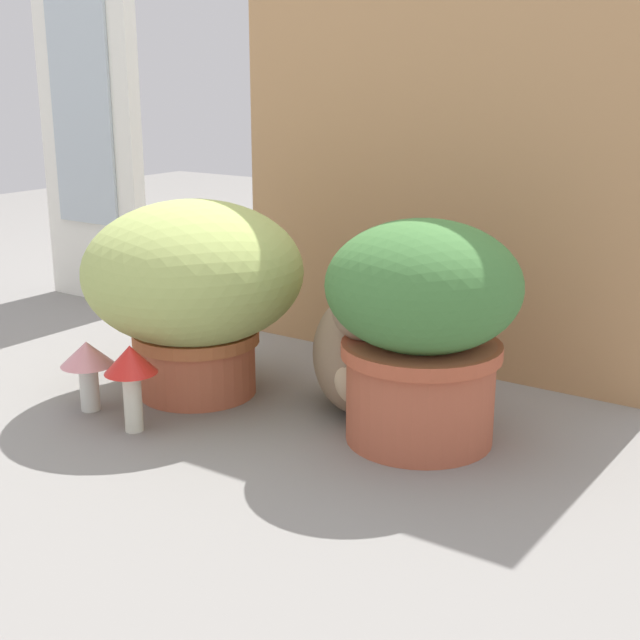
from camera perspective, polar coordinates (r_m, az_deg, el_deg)
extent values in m
plane|color=gray|center=(1.64, -4.57, -6.29)|extent=(6.00, 6.00, 0.00)
cube|color=tan|center=(1.84, 7.76, 10.53)|extent=(0.96, 0.03, 0.90)
cube|color=white|center=(2.48, -14.73, 12.07)|extent=(0.35, 0.04, 0.95)
cube|color=#B2C0C9|center=(2.46, -15.26, 13.12)|extent=(0.22, 0.01, 0.61)
cylinder|color=#BC5E3F|center=(1.75, -7.99, -2.69)|extent=(0.23, 0.23, 0.13)
cylinder|color=#BB6439|center=(1.73, -8.05, -1.04)|extent=(0.25, 0.25, 0.02)
ellipsoid|color=#A8BA62|center=(1.70, -8.22, 3.11)|extent=(0.42, 0.42, 0.28)
cylinder|color=#B65A3E|center=(1.52, 6.51, -4.64)|extent=(0.25, 0.25, 0.18)
cylinder|color=#BA5538|center=(1.49, 6.60, -1.92)|extent=(0.27, 0.27, 0.02)
ellipsoid|color=#417638|center=(1.46, 6.74, 2.23)|extent=(0.33, 0.33, 0.22)
ellipsoid|color=#897057|center=(1.63, 2.50, -2.19)|extent=(0.29, 0.31, 0.22)
ellipsoid|color=tan|center=(1.55, 2.73, -3.70)|extent=(0.12, 0.12, 0.11)
sphere|color=#897057|center=(1.50, 2.83, 0.70)|extent=(0.15, 0.15, 0.11)
cone|color=#897057|center=(1.48, 4.03, 2.99)|extent=(0.05, 0.05, 0.04)
cone|color=#897057|center=(1.48, 1.69, 2.99)|extent=(0.05, 0.05, 0.04)
cylinder|color=#897057|center=(1.78, 3.59, -3.71)|extent=(0.14, 0.17, 0.07)
cylinder|color=silver|center=(1.71, -14.75, -4.26)|extent=(0.04, 0.04, 0.09)
cone|color=pink|center=(1.69, -14.91, -2.11)|extent=(0.10, 0.10, 0.05)
cylinder|color=silver|center=(1.59, -12.05, -5.22)|extent=(0.03, 0.03, 0.11)
cone|color=red|center=(1.56, -12.22, -2.50)|extent=(0.09, 0.09, 0.05)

